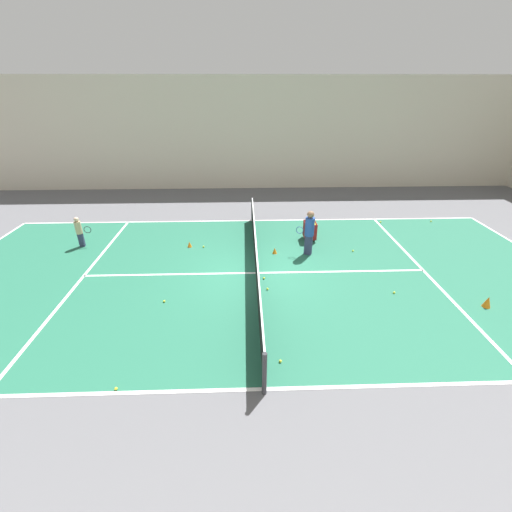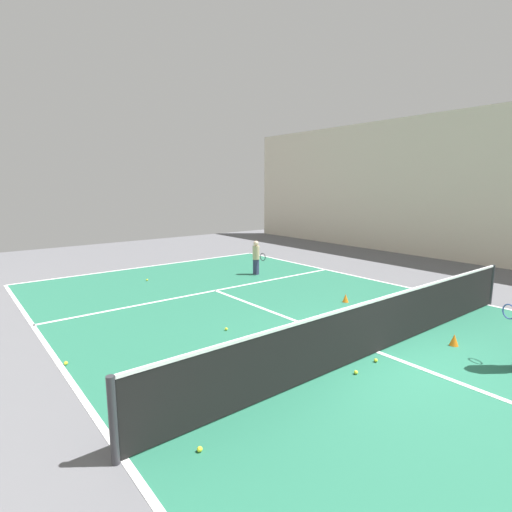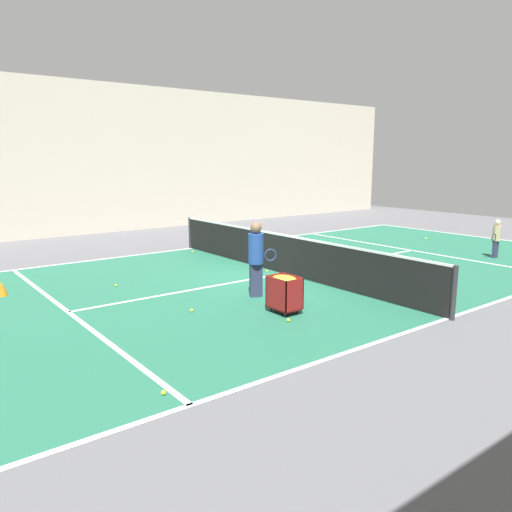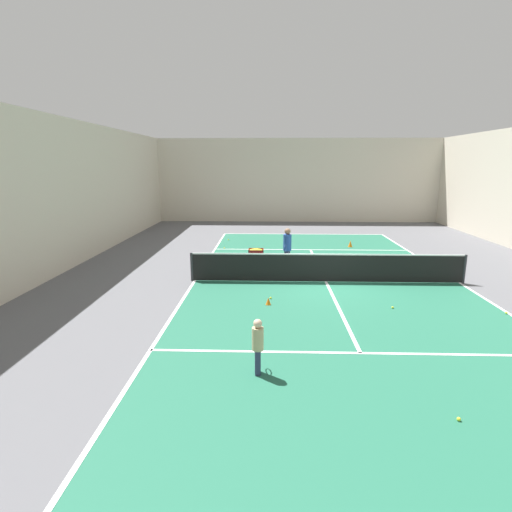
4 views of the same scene
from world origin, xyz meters
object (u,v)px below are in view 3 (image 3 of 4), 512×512
object	(u,v)px
player_near_baseline	(496,236)
ball_cart	(284,287)
tennis_net	(284,253)
coach_at_net	(256,254)
training_cone_0	(2,289)
training_cone_1	(299,284)

from	to	relation	value
player_near_baseline	ball_cart	distance (m)	9.15
ball_cart	tennis_net	bearing A→B (deg)	-40.27
tennis_net	coach_at_net	bearing A→B (deg)	124.68
coach_at_net	tennis_net	bearing A→B (deg)	58.79
tennis_net	ball_cart	world-z (taller)	tennis_net
ball_cart	training_cone_0	world-z (taller)	ball_cart
tennis_net	coach_at_net	size ratio (longest dim) A/B	5.96
player_near_baseline	training_cone_1	distance (m)	7.67
tennis_net	player_near_baseline	size ratio (longest dim) A/B	8.34
tennis_net	training_cone_1	xyz separation A→B (m)	(-1.49, 0.76, -0.44)
player_near_baseline	coach_at_net	distance (m)	8.91
tennis_net	ball_cart	distance (m)	3.57
tennis_net	player_near_baseline	xyz separation A→B (m)	(-2.39, -6.83, 0.14)
training_cone_0	training_cone_1	size ratio (longest dim) A/B	1.45
ball_cart	training_cone_1	distance (m)	2.02
coach_at_net	ball_cart	world-z (taller)	coach_at_net
training_cone_0	ball_cart	bearing A→B (deg)	-138.74
training_cone_1	tennis_net	bearing A→B (deg)	-27.16
training_cone_1	coach_at_net	bearing A→B (deg)	85.63
tennis_net	training_cone_0	xyz separation A→B (m)	(2.20, 6.63, -0.39)
ball_cart	coach_at_net	bearing A→B (deg)	-12.48
tennis_net	training_cone_0	world-z (taller)	tennis_net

